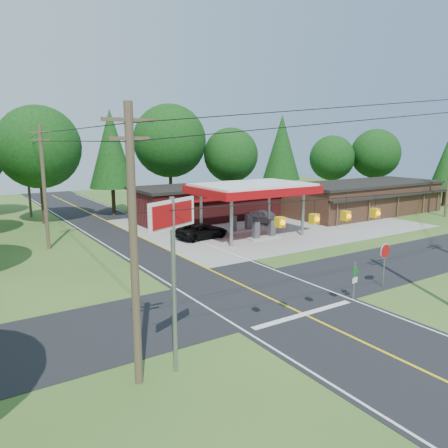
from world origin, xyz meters
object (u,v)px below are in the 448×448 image
sedan_car (266,217)px  big_stop_sign (173,244)px  octagonal_stop_sign (385,254)px  gas_canopy (252,190)px  suv_car (202,231)px

sedan_car → big_stop_sign: bearing=-138.2°
sedan_car → octagonal_stop_sign: (-6.88, -20.01, 1.32)m
gas_canopy → suv_car: gas_canopy is taller
sedan_car → suv_car: bearing=-168.5°
octagonal_stop_sign → sedan_car: bearing=71.0°
suv_car → big_stop_sign: (-12.50, -19.51, 4.33)m
gas_canopy → big_stop_sign: size_ratio=1.57×
big_stop_sign → gas_canopy: bearing=46.7°
suv_car → sedan_car: (9.38, 2.50, 0.04)m
sedan_car → big_stop_sign: (-21.88, -22.01, 4.29)m
suv_car → gas_canopy: bearing=-115.0°
suv_car → sedan_car: size_ratio=1.15×
big_stop_sign → octagonal_stop_sign: 15.42m
big_stop_sign → octagonal_stop_sign: big_stop_sign is taller
suv_car → octagonal_stop_sign: octagonal_stop_sign is taller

